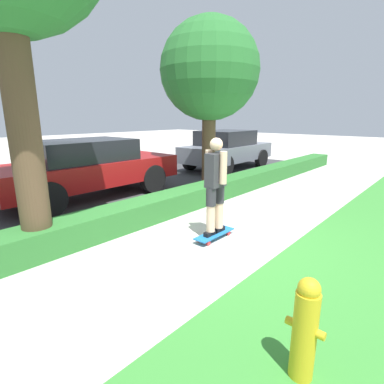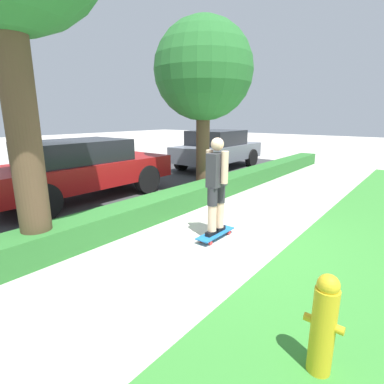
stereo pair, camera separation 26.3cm
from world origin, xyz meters
TOP-DOWN VIEW (x-y plane):
  - ground_plane at (0.00, 0.00)m, footprint 60.00×60.00m
  - street_asphalt at (0.00, 4.20)m, footprint 18.62×5.00m
  - hedge_row at (0.00, 1.60)m, footprint 18.62×0.60m
  - skateboard at (-0.04, 0.08)m, footprint 0.82×0.24m
  - skater_person at (-0.04, 0.08)m, footprint 0.48×0.40m
  - tree_mid at (2.42, 2.18)m, footprint 2.46×2.46m
  - parked_car_middle at (-0.05, 4.03)m, footprint 4.46×1.85m
  - parked_car_rear at (5.77, 3.95)m, footprint 4.02×1.90m
  - fire_hydrant at (-1.77, -2.09)m, footprint 0.18×0.29m

SIDE VIEW (x-z plane):
  - ground_plane at x=0.00m, z-range 0.00..0.00m
  - street_asphalt at x=0.00m, z-range 0.00..0.01m
  - skateboard at x=-0.04m, z-range 0.03..0.13m
  - hedge_row at x=0.00m, z-range 0.00..0.43m
  - fire_hydrant at x=-1.77m, z-range 0.00..0.86m
  - parked_car_rear at x=5.77m, z-range 0.04..1.50m
  - parked_car_middle at x=-0.05m, z-range 0.06..1.50m
  - skater_person at x=-0.04m, z-range 0.15..1.72m
  - tree_mid at x=2.42m, z-range 0.90..5.22m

